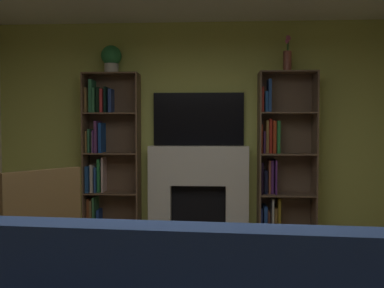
% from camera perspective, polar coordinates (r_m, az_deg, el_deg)
% --- Properties ---
extents(wall_back_accent, '(5.50, 0.06, 2.76)m').
position_cam_1_polar(wall_back_accent, '(5.33, 0.97, 2.42)').
color(wall_back_accent, '#C0CA5D').
rests_on(wall_back_accent, ground_plane).
extents(fireplace, '(1.40, 0.52, 1.13)m').
position_cam_1_polar(fireplace, '(5.24, 0.91, -6.13)').
color(fireplace, white).
rests_on(fireplace, ground_plane).
extents(tv, '(1.18, 0.06, 0.69)m').
position_cam_1_polar(tv, '(5.27, 0.95, 3.55)').
color(tv, black).
rests_on(tv, fireplace).
extents(bookshelf_left, '(0.72, 0.31, 2.07)m').
position_cam_1_polar(bookshelf_left, '(5.38, -12.18, -1.13)').
color(bookshelf_left, brown).
rests_on(bookshelf_left, ground_plane).
extents(bookshelf_right, '(0.72, 0.34, 2.07)m').
position_cam_1_polar(bookshelf_right, '(5.26, 12.28, -2.07)').
color(bookshelf_right, brown).
rests_on(bookshelf_right, ground_plane).
extents(potted_plant, '(0.26, 0.26, 0.36)m').
position_cam_1_polar(potted_plant, '(5.39, -11.43, 11.91)').
color(potted_plant, beige).
rests_on(potted_plant, bookshelf_left).
extents(vase_with_flowers, '(0.10, 0.10, 0.46)m').
position_cam_1_polar(vase_with_flowers, '(5.30, 13.44, 11.89)').
color(vase_with_flowers, '#934B3D').
rests_on(vase_with_flowers, bookshelf_right).
extents(armchair, '(0.90, 0.91, 1.01)m').
position_cam_1_polar(armchair, '(3.83, -21.78, -10.51)').
color(armchair, brown).
rests_on(armchair, ground_plane).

